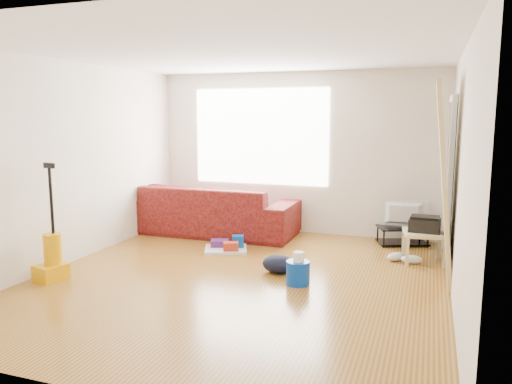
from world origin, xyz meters
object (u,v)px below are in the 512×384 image
(vacuum, at_px, (51,258))
(side_table, at_px, (424,236))
(cleaning_tray, at_px, (227,247))
(tv_stand, at_px, (402,235))
(bucket, at_px, (298,284))
(sofa, at_px, (212,233))
(backpack, at_px, (279,273))

(vacuum, bearing_deg, side_table, 41.53)
(cleaning_tray, bearing_deg, tv_stand, 27.52)
(bucket, bearing_deg, vacuum, -164.19)
(sofa, relative_size, tv_stand, 3.39)
(cleaning_tray, xyz_separation_m, vacuum, (-1.41, -1.75, 0.18))
(sofa, distance_m, vacuum, 2.77)
(sofa, distance_m, cleaning_tray, 1.10)
(sofa, xyz_separation_m, vacuum, (-0.78, -2.64, 0.24))
(bucket, distance_m, cleaning_tray, 1.60)
(sofa, xyz_separation_m, backpack, (1.57, -1.57, 0.00))
(side_table, height_order, vacuum, vacuum)
(tv_stand, relative_size, backpack, 2.01)
(tv_stand, distance_m, backpack, 2.26)
(tv_stand, bearing_deg, side_table, -90.39)
(bucket, bearing_deg, backpack, 134.88)
(side_table, xyz_separation_m, vacuum, (-3.95, -2.09, -0.09))
(tv_stand, xyz_separation_m, side_table, (0.30, -0.82, 0.20))
(cleaning_tray, relative_size, vacuum, 0.52)
(bucket, xyz_separation_m, cleaning_tray, (-1.25, 0.99, 0.06))
(side_table, xyz_separation_m, cleaning_tray, (-2.54, -0.34, -0.27))
(cleaning_tray, bearing_deg, side_table, 7.74)
(tv_stand, distance_m, cleaning_tray, 2.52)
(cleaning_tray, height_order, backpack, cleaning_tray)
(backpack, bearing_deg, cleaning_tray, 143.73)
(side_table, xyz_separation_m, bucket, (-1.28, -1.34, -0.33))
(backpack, bearing_deg, vacuum, -155.95)
(side_table, relative_size, backpack, 1.43)
(sofa, height_order, tv_stand, sofa)
(bucket, bearing_deg, side_table, 46.22)
(tv_stand, relative_size, bucket, 2.98)
(sofa, xyz_separation_m, tv_stand, (2.87, 0.27, 0.14))
(tv_stand, bearing_deg, sofa, 164.90)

